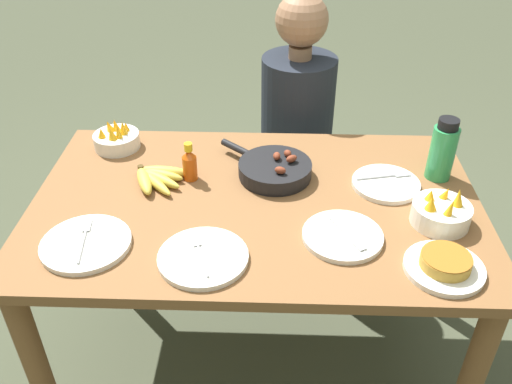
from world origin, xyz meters
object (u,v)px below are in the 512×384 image
Objects in this scene: skillet at (274,169)px; fruit_bowl_mango at (116,139)px; frittata_plate_center at (445,265)px; water_bottle at (443,150)px; empty_plate_mid_edge at (343,236)px; empty_plate_far_right at (203,257)px; person_figure at (295,154)px; empty_plate_near_front at (386,184)px; empty_plate_far_left at (86,244)px; fruit_bowl_citrus at (441,212)px; hot_sauce_bottle at (190,164)px; banana_bunch at (156,177)px.

skillet is 0.60m from fruit_bowl_mango.
water_bottle is (0.09, 0.46, 0.08)m from frittata_plate_center.
fruit_bowl_mango is (-0.77, 0.49, 0.03)m from empty_plate_mid_edge.
empty_plate_far_right is 1.04m from person_figure.
empty_plate_mid_edge is (-0.17, -0.27, -0.00)m from empty_plate_near_front.
frittata_plate_center is 0.97× the size of empty_plate_near_front.
water_bottle is at bearing -7.94° from fruit_bowl_mango.
skillet is 1.25× the size of empty_plate_far_left.
fruit_bowl_citrus is (1.06, -0.41, 0.00)m from fruit_bowl_mango.
hot_sauce_bottle reaches higher than empty_plate_mid_edge.
empty_plate_near_front is at bearing 0.28° from banana_bunch.
hot_sauce_bottle is (-0.77, 0.21, 0.02)m from fruit_bowl_citrus.
empty_plate_far_left is 1.09× the size of empty_plate_mid_edge.
hot_sauce_bottle is (0.11, 0.02, 0.04)m from banana_bunch.
frittata_plate_center is at bearing -3.77° from empty_plate_far_left.
person_figure reaches higher than fruit_bowl_mango.
empty_plate_near_front is at bearing 58.65° from empty_plate_mid_edge.
skillet is at bearing 5.06° from hot_sauce_bottle.
empty_plate_far_right is at bearing -149.10° from water_bottle.
empty_plate_mid_edge is at bearing -136.00° from water_bottle.
fruit_bowl_mango is at bearing 129.62° from banana_bunch.
empty_plate_far_left is 0.21× the size of person_figure.
water_bottle is at bearing 30.90° from empty_plate_far_right.
fruit_bowl_mango is at bearing -150.42° from person_figure.
skillet is 0.55m from water_bottle.
fruit_bowl_mango is (-1.02, 0.61, 0.02)m from frittata_plate_center.
fruit_bowl_citrus is (0.13, -0.19, 0.03)m from empty_plate_near_front.
banana_bunch is 0.12m from hot_sauce_bottle.
fruit_bowl_citrus is 1.28× the size of hot_sauce_bottle.
person_figure is at bearing 109.91° from frittata_plate_center.
skillet is 0.65m from empty_plate_far_left.
empty_plate_near_front is 1.28× the size of fruit_bowl_citrus.
empty_plate_near_front is at bearing -13.08° from fruit_bowl_mango.
banana_bunch is at bearing 48.44° from skillet.
fruit_bowl_citrus is at bearing -15.26° from hot_sauce_bottle.
empty_plate_far_right is at bearing 178.31° from frittata_plate_center.
empty_plate_far_left and empty_plate_mid_edge have the same top height.
person_figure is (-0.10, 0.87, -0.25)m from empty_plate_mid_edge.
empty_plate_near_front is 0.95× the size of empty_plate_mid_edge.
fruit_bowl_mango is 1.13m from water_bottle.
empty_plate_far_right is 0.71m from fruit_bowl_citrus.
skillet reaches higher than empty_plate_far_left.
empty_plate_far_right is at bearing -57.36° from fruit_bowl_mango.
person_figure is at bearing 130.17° from water_bottle.
empty_plate_far_right is at bearing -7.74° from empty_plate_far_left.
fruit_bowl_citrus reaches higher than empty_plate_mid_edge.
empty_plate_far_left and empty_plate_far_right have the same top height.
empty_plate_mid_edge is at bearing -121.35° from empty_plate_near_front.
water_bottle is at bearing 78.77° from frittata_plate_center.
skillet is 1.27× the size of empty_plate_far_right.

